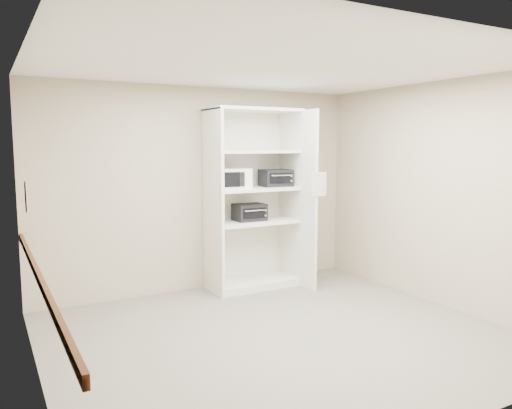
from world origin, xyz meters
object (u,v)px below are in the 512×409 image
shelving_unit (256,205)px  microwave (232,179)px  toaster_oven_lower (249,212)px  toaster_oven_upper (276,178)px

shelving_unit → microwave: shelving_unit is taller
shelving_unit → toaster_oven_lower: (-0.09, 0.02, -0.10)m
shelving_unit → microwave: bearing=-174.9°
toaster_oven_lower → shelving_unit: bearing=-11.9°
microwave → toaster_oven_upper: bearing=9.9°
shelving_unit → toaster_oven_upper: (0.31, 0.01, 0.36)m
shelving_unit → toaster_oven_upper: bearing=2.0°
toaster_oven_lower → microwave: bearing=-167.9°
microwave → toaster_oven_upper: 0.69m
microwave → toaster_oven_lower: bearing=17.1°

